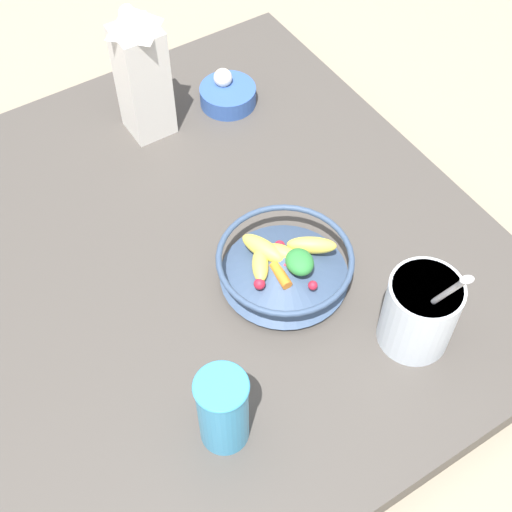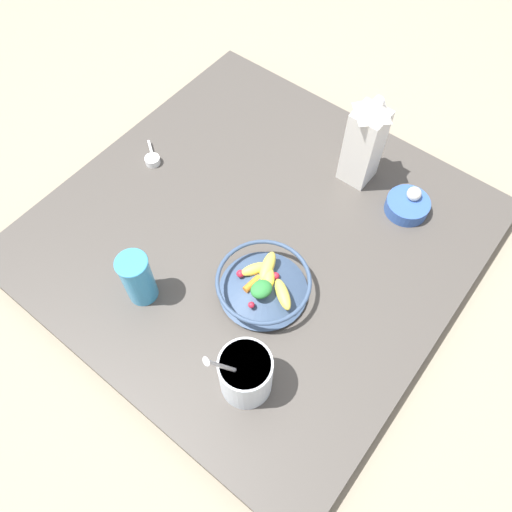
# 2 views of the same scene
# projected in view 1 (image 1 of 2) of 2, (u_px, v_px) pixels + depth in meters

# --- Properties ---
(ground_plane) EXTENTS (6.00, 6.00, 0.00)m
(ground_plane) POSITION_uv_depth(u_px,v_px,m) (183.00, 275.00, 1.25)
(ground_plane) COLOR gray
(countertop) EXTENTS (1.02, 1.02, 0.05)m
(countertop) POSITION_uv_depth(u_px,v_px,m) (182.00, 267.00, 1.23)
(countertop) COLOR #47423D
(countertop) RESTS_ON ground_plane
(fruit_bowl) EXTENTS (0.22, 0.22, 0.08)m
(fruit_bowl) POSITION_uv_depth(u_px,v_px,m) (285.00, 264.00, 1.15)
(fruit_bowl) COLOR #384C6B
(fruit_bowl) RESTS_ON countertop
(milk_carton) EXTENTS (0.08, 0.08, 0.27)m
(milk_carton) POSITION_uv_depth(u_px,v_px,m) (141.00, 72.00, 1.29)
(milk_carton) COLOR silver
(milk_carton) RESTS_ON countertop
(yogurt_tub) EXTENTS (0.11, 0.13, 0.26)m
(yogurt_tub) POSITION_uv_depth(u_px,v_px,m) (420.00, 310.00, 1.06)
(yogurt_tub) COLOR silver
(yogurt_tub) RESTS_ON countertop
(drinking_cup) EXTENTS (0.07, 0.07, 0.15)m
(drinking_cup) POSITION_uv_depth(u_px,v_px,m) (223.00, 409.00, 0.96)
(drinking_cup) COLOR #3893C6
(drinking_cup) RESTS_ON countertop
(garlic_bowl) EXTENTS (0.11, 0.11, 0.07)m
(garlic_bowl) POSITION_uv_depth(u_px,v_px,m) (227.00, 94.00, 1.43)
(garlic_bowl) COLOR #3356A3
(garlic_bowl) RESTS_ON countertop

